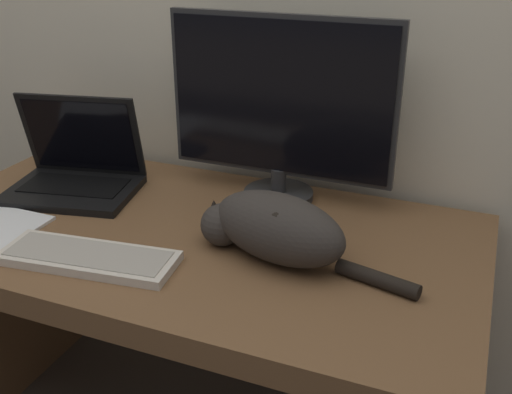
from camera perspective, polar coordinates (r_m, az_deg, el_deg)
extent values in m
cube|color=brown|center=(1.45, -6.53, -4.19)|extent=(1.37, 0.73, 0.06)
cube|color=brown|center=(1.99, -22.99, -9.46)|extent=(0.04, 0.67, 0.65)
cylinder|color=#282828|center=(1.59, 2.14, 0.25)|extent=(0.18, 0.18, 0.02)
cylinder|color=#282828|center=(1.57, 2.16, 1.61)|extent=(0.04, 0.04, 0.06)
cube|color=#282828|center=(1.50, 2.37, 9.46)|extent=(0.59, 0.02, 0.40)
cube|color=black|center=(1.49, 2.23, 9.36)|extent=(0.56, 0.01, 0.38)
cube|color=black|center=(1.68, -17.09, 0.54)|extent=(0.37, 0.30, 0.02)
cube|color=black|center=(1.69, -16.92, 1.09)|extent=(0.29, 0.19, 0.00)
cube|color=black|center=(1.71, -16.26, 5.67)|extent=(0.34, 0.13, 0.24)
cube|color=black|center=(1.71, -16.32, 5.58)|extent=(0.30, 0.11, 0.21)
cube|color=beige|center=(1.34, -15.66, -5.60)|extent=(0.40, 0.18, 0.02)
cube|color=#ABA393|center=(1.33, -15.71, -5.18)|extent=(0.36, 0.15, 0.00)
ellipsoid|color=#332D28|center=(1.27, 2.13, -2.96)|extent=(0.34, 0.22, 0.15)
ellipsoid|color=black|center=(1.25, 2.76, -1.48)|extent=(0.16, 0.14, 0.06)
sphere|color=#332D28|center=(1.35, -3.26, -2.65)|extent=(0.10, 0.10, 0.10)
cone|color=black|center=(1.34, -4.03, -0.88)|extent=(0.03, 0.03, 0.03)
cone|color=black|center=(1.32, -2.56, -1.36)|extent=(0.03, 0.03, 0.03)
cylinder|color=black|center=(1.23, 11.47, -7.65)|extent=(0.18, 0.07, 0.03)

